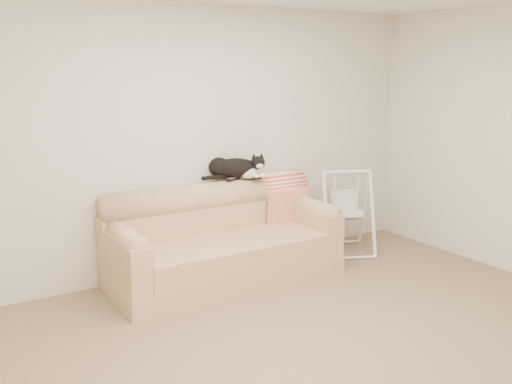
% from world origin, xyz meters
% --- Properties ---
extents(ground_plane, '(5.00, 5.00, 0.00)m').
position_xyz_m(ground_plane, '(0.00, 0.00, 0.00)').
color(ground_plane, '#73624A').
rests_on(ground_plane, ground).
extents(room_shell, '(5.04, 4.04, 2.60)m').
position_xyz_m(room_shell, '(0.00, 0.00, 1.53)').
color(room_shell, silver).
rests_on(room_shell, ground).
extents(sofa, '(2.20, 0.93, 0.90)m').
position_xyz_m(sofa, '(-0.02, 1.62, 0.35)').
color(sofa, tan).
rests_on(sofa, ground).
extents(remote_a, '(0.19, 0.12, 0.03)m').
position_xyz_m(remote_a, '(0.25, 1.86, 0.91)').
color(remote_a, black).
rests_on(remote_a, sofa).
extents(remote_b, '(0.17, 0.12, 0.02)m').
position_xyz_m(remote_b, '(0.46, 1.81, 0.91)').
color(remote_b, black).
rests_on(remote_b, sofa).
extents(tuxedo_cat, '(0.65, 0.43, 0.26)m').
position_xyz_m(tuxedo_cat, '(0.29, 1.88, 1.02)').
color(tuxedo_cat, black).
rests_on(tuxedo_cat, sofa).
extents(throw_blanket, '(0.50, 0.38, 0.58)m').
position_xyz_m(throw_blanket, '(0.83, 1.84, 0.72)').
color(throw_blanket, red).
rests_on(throw_blanket, sofa).
extents(baby_swing, '(0.75, 0.77, 0.93)m').
position_xyz_m(baby_swing, '(1.52, 1.61, 0.46)').
color(baby_swing, white).
rests_on(baby_swing, ground).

